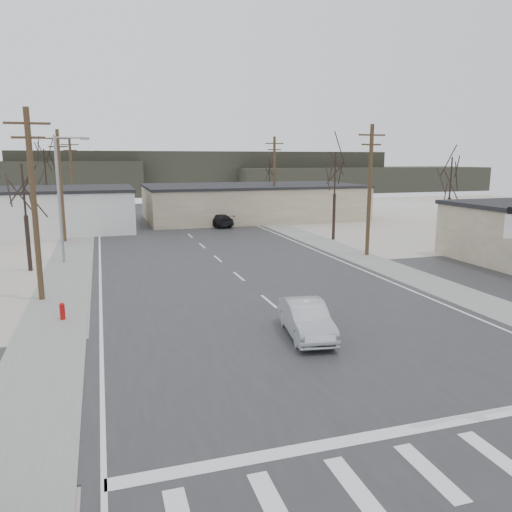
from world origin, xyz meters
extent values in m
plane|color=silver|center=(0.00, 0.00, 0.00)|extent=(140.00, 140.00, 0.00)
cube|color=#29292C|center=(0.00, 15.00, 0.02)|extent=(18.00, 110.00, 0.05)
cube|color=#29292C|center=(0.00, 0.00, 0.02)|extent=(90.00, 10.00, 0.04)
cube|color=gray|center=(-10.60, 20.00, 0.03)|extent=(3.00, 90.00, 0.06)
cube|color=gray|center=(10.60, 20.00, 0.03)|extent=(3.00, 90.00, 0.06)
cylinder|color=#A50C0C|center=(-10.20, 8.00, 0.35)|extent=(0.24, 0.24, 0.70)
sphere|color=#A50C0C|center=(-10.20, 8.00, 0.75)|extent=(0.24, 0.24, 0.24)
cube|color=silver|center=(-16.00, 40.00, 2.10)|extent=(22.00, 12.00, 4.20)
cube|color=black|center=(-16.00, 40.00, 4.35)|extent=(22.30, 12.30, 0.30)
cube|color=#BFB692|center=(10.00, 44.00, 2.00)|extent=(26.00, 14.00, 4.00)
cube|color=black|center=(10.00, 44.00, 4.15)|extent=(26.30, 14.30, 0.30)
cylinder|color=#4F3924|center=(-11.50, 12.00, 5.00)|extent=(0.30, 0.30, 10.00)
cube|color=#4F3924|center=(-11.50, 12.00, 9.20)|extent=(2.20, 0.12, 0.12)
cube|color=#4F3924|center=(-11.50, 12.00, 8.50)|extent=(1.60, 0.12, 0.12)
cylinder|color=#4F3924|center=(-11.50, 32.00, 5.00)|extent=(0.30, 0.30, 10.00)
cube|color=#4F3924|center=(-11.50, 32.00, 9.20)|extent=(2.20, 0.12, 0.12)
cube|color=#4F3924|center=(-11.50, 32.00, 8.50)|extent=(1.60, 0.12, 0.12)
cylinder|color=#4F3924|center=(-11.50, 52.00, 5.00)|extent=(0.30, 0.30, 10.00)
cube|color=#4F3924|center=(-11.50, 52.00, 9.20)|extent=(2.20, 0.12, 0.12)
cube|color=#4F3924|center=(-11.50, 52.00, 8.50)|extent=(1.60, 0.12, 0.12)
cylinder|color=#4F3924|center=(11.50, 18.00, 5.00)|extent=(0.30, 0.30, 10.00)
cube|color=#4F3924|center=(11.50, 18.00, 9.20)|extent=(2.20, 0.12, 0.12)
cube|color=#4F3924|center=(11.50, 18.00, 8.50)|extent=(1.60, 0.12, 0.12)
cylinder|color=#4F3924|center=(11.50, 40.00, 5.00)|extent=(0.30, 0.30, 10.00)
cube|color=#4F3924|center=(11.50, 40.00, 9.20)|extent=(2.20, 0.12, 0.12)
cube|color=#4F3924|center=(11.50, 40.00, 8.50)|extent=(1.60, 0.12, 0.12)
cylinder|color=gray|center=(-11.00, 22.00, 4.50)|extent=(0.20, 0.20, 9.00)
cylinder|color=gray|center=(-10.00, 22.00, 8.90)|extent=(2.00, 0.12, 0.12)
cube|color=gray|center=(-9.00, 22.00, 8.85)|extent=(0.60, 0.25, 0.18)
cylinder|color=#2E231C|center=(-13.00, 20.00, 1.88)|extent=(0.28, 0.28, 3.75)
cylinder|color=#2E231C|center=(-13.00, 20.00, 5.25)|extent=(0.14, 0.14, 3.75)
cylinder|color=#2E231C|center=(12.50, 26.00, 2.12)|extent=(0.28, 0.28, 4.25)
cylinder|color=#2E231C|center=(12.50, 26.00, 5.95)|extent=(0.14, 0.14, 4.25)
cylinder|color=#2E231C|center=(-14.00, 46.00, 2.25)|extent=(0.28, 0.28, 4.50)
cylinder|color=#2E231C|center=(-14.00, 46.00, 6.30)|extent=(0.14, 0.14, 4.50)
cylinder|color=#2E231C|center=(15.00, 52.00, 2.00)|extent=(0.28, 0.28, 4.00)
cylinder|color=#2E231C|center=(15.00, 52.00, 5.60)|extent=(0.14, 0.14, 4.00)
cylinder|color=#2E231C|center=(22.00, 22.00, 2.00)|extent=(0.28, 0.28, 4.00)
cylinder|color=#2E231C|center=(22.00, 22.00, 5.60)|extent=(0.14, 0.14, 4.00)
cube|color=#333026|center=(15.00, 96.00, 4.50)|extent=(80.00, 18.00, 9.00)
cube|color=#333026|center=(50.00, 90.00, 2.75)|extent=(60.00, 18.00, 5.50)
imported|color=#9B9FA5|center=(-0.16, 2.61, 0.79)|extent=(2.21, 4.69, 1.49)
imported|color=black|center=(4.06, 37.91, 0.77)|extent=(3.28, 5.33, 1.44)
imported|color=black|center=(-5.08, 60.77, 0.77)|extent=(3.20, 4.60, 1.45)
camera|label=1|loc=(-8.20, -16.04, 7.45)|focal=35.00mm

